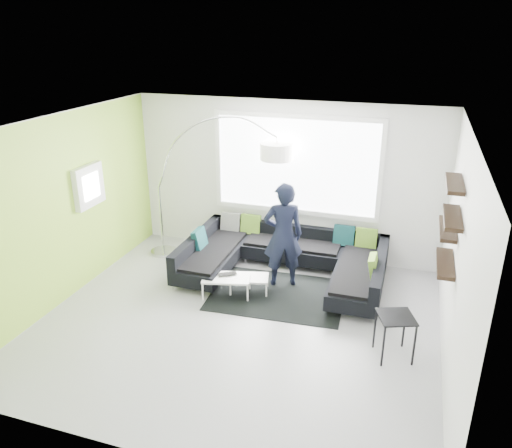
{
  "coord_description": "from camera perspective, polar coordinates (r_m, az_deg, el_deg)",
  "views": [
    {
      "loc": [
        2.13,
        -5.71,
        3.96
      ],
      "look_at": [
        -0.02,
        0.9,
        1.17
      ],
      "focal_mm": 35.0,
      "sensor_mm": 36.0,
      "label": 1
    }
  ],
  "objects": [
    {
      "name": "person",
      "position": [
        7.89,
        3.12,
        -1.29
      ],
      "size": [
        0.92,
        0.86,
        1.73
      ],
      "primitive_type": "imported",
      "rotation": [
        0.0,
        0.0,
        3.53
      ],
      "color": "black",
      "rests_on": "ground"
    },
    {
      "name": "sectional_sofa",
      "position": [
        8.31,
        3.16,
        -4.25
      ],
      "size": [
        3.27,
        2.03,
        0.7
      ],
      "rotation": [
        0.0,
        0.0,
        0.0
      ],
      "color": "black",
      "rests_on": "ground"
    },
    {
      "name": "arc_lamp",
      "position": [
        9.02,
        -11.05,
        4.18
      ],
      "size": [
        2.45,
        0.92,
        2.57
      ],
      "primitive_type": null,
      "rotation": [
        0.0,
        0.0,
        0.08
      ],
      "color": "silver",
      "rests_on": "ground"
    },
    {
      "name": "coffee_table",
      "position": [
        7.91,
        -2.08,
        -6.91
      ],
      "size": [
        1.05,
        0.77,
        0.31
      ],
      "primitive_type": "cube",
      "rotation": [
        0.0,
        0.0,
        0.25
      ],
      "color": "white",
      "rests_on": "ground"
    },
    {
      "name": "room_shell",
      "position": [
        6.64,
        -1.39,
        2.93
      ],
      "size": [
        5.54,
        5.04,
        2.82
      ],
      "color": "silver",
      "rests_on": "ground"
    },
    {
      "name": "laptop",
      "position": [
        7.83,
        -3.22,
        -5.89
      ],
      "size": [
        0.47,
        0.46,
        0.02
      ],
      "primitive_type": "imported",
      "rotation": [
        0.0,
        0.0,
        0.61
      ],
      "color": "black",
      "rests_on": "coffee_table"
    },
    {
      "name": "side_table",
      "position": [
        6.69,
        15.49,
        -12.27
      ],
      "size": [
        0.55,
        0.55,
        0.59
      ],
      "primitive_type": "cube",
      "rotation": [
        0.0,
        0.0,
        0.36
      ],
      "color": "black",
      "rests_on": "ground"
    },
    {
      "name": "rug",
      "position": [
        7.94,
        2.47,
        -8.04
      ],
      "size": [
        2.15,
        1.62,
        0.01
      ],
      "primitive_type": "cube",
      "rotation": [
        0.0,
        0.0,
        0.06
      ],
      "color": "black",
      "rests_on": "ground"
    },
    {
      "name": "ground",
      "position": [
        7.27,
        -2.09,
        -11.17
      ],
      "size": [
        5.5,
        5.5,
        0.0
      ],
      "primitive_type": "plane",
      "color": "gray",
      "rests_on": "ground"
    }
  ]
}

